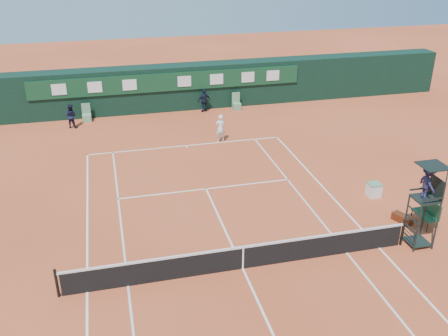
# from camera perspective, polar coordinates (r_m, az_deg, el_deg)

# --- Properties ---
(ground) EXTENTS (90.00, 90.00, 0.00)m
(ground) POSITION_cam_1_polar(r_m,az_deg,el_deg) (18.47, 2.15, -11.41)
(ground) COLOR #C7542F
(ground) RESTS_ON ground
(court_lines) EXTENTS (11.05, 23.85, 0.01)m
(court_lines) POSITION_cam_1_polar(r_m,az_deg,el_deg) (18.47, 2.15, -11.40)
(court_lines) COLOR silver
(court_lines) RESTS_ON ground
(tennis_net) EXTENTS (12.90, 0.10, 1.10)m
(tennis_net) POSITION_cam_1_polar(r_m,az_deg,el_deg) (18.18, 2.17, -10.12)
(tennis_net) COLOR black
(tennis_net) RESTS_ON ground
(back_wall) EXTENTS (40.00, 1.65, 3.00)m
(back_wall) POSITION_cam_1_polar(r_m,az_deg,el_deg) (34.55, -6.42, 9.13)
(back_wall) COLOR black
(back_wall) RESTS_ON ground
(linesman_chair_left) EXTENTS (0.55, 0.50, 1.15)m
(linesman_chair_left) POSITION_cam_1_polar(r_m,az_deg,el_deg) (33.48, -15.41, 5.70)
(linesman_chair_left) COLOR #64996D
(linesman_chair_left) RESTS_ON ground
(linesman_chair_right) EXTENTS (0.55, 0.50, 1.15)m
(linesman_chair_right) POSITION_cam_1_polar(r_m,az_deg,el_deg) (34.57, 1.43, 7.23)
(linesman_chair_right) COLOR #5C8D66
(linesman_chair_right) RESTS_ON ground
(umpire_chair) EXTENTS (0.96, 0.95, 3.42)m
(umpire_chair) POSITION_cam_1_polar(r_m,az_deg,el_deg) (19.93, 22.20, -2.23)
(umpire_chair) COLOR black
(umpire_chair) RESTS_ON ground
(player_bench) EXTENTS (0.55, 1.20, 1.10)m
(player_bench) POSITION_cam_1_polar(r_m,az_deg,el_deg) (22.35, 22.26, -4.62)
(player_bench) COLOR #1A4226
(player_bench) RESTS_ON ground
(tennis_bag) EXTENTS (0.67, 0.94, 0.32)m
(tennis_bag) POSITION_cam_1_polar(r_m,az_deg,el_deg) (22.36, 19.70, -5.45)
(tennis_bag) COLOR black
(tennis_bag) RESTS_ON ground
(cooler) EXTENTS (0.57, 0.57, 0.65)m
(cooler) POSITION_cam_1_polar(r_m,az_deg,el_deg) (23.99, 16.76, -2.38)
(cooler) COLOR silver
(cooler) RESTS_ON ground
(tennis_ball) EXTENTS (0.07, 0.07, 0.07)m
(tennis_ball) POSITION_cam_1_polar(r_m,az_deg,el_deg) (23.47, -4.13, -2.74)
(tennis_ball) COLOR #C9DC33
(tennis_ball) RESTS_ON ground
(player) EXTENTS (0.63, 0.44, 1.64)m
(player) POSITION_cam_1_polar(r_m,az_deg,el_deg) (28.86, -0.41, 4.57)
(player) COLOR white
(player) RESTS_ON ground
(ball_kid_left) EXTENTS (0.90, 0.81, 1.51)m
(ball_kid_left) POSITION_cam_1_polar(r_m,az_deg,el_deg) (32.48, -17.10, 5.70)
(ball_kid_left) COLOR black
(ball_kid_left) RESTS_ON ground
(ball_kid_right) EXTENTS (0.99, 0.63, 1.56)m
(ball_kid_right) POSITION_cam_1_polar(r_m,az_deg,el_deg) (33.96, -2.28, 7.70)
(ball_kid_right) COLOR black
(ball_kid_right) RESTS_ON ground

